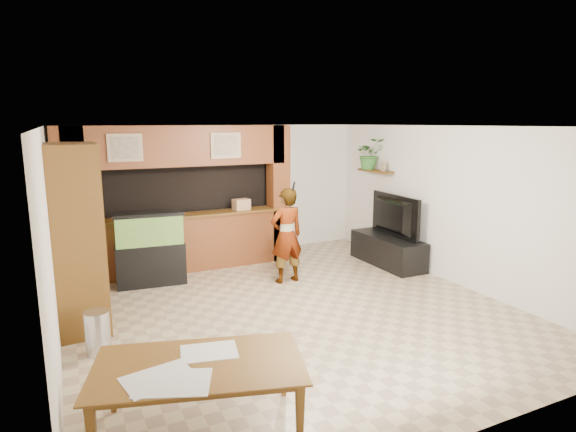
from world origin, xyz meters
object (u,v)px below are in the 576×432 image
pantry_cabinet (78,238)px  dining_table (200,399)px  television (389,216)px  person (287,236)px  aquarium (150,249)px

pantry_cabinet → dining_table: size_ratio=1.34×
television → person: 2.17m
aquarium → dining_table: (-0.32, -4.17, -0.28)m
pantry_cabinet → aquarium: (1.11, 1.35, -0.60)m
aquarium → dining_table: aquarium is taller
aquarium → television: bearing=-4.7°
pantry_cabinet → television: bearing=6.3°
television → pantry_cabinet: bearing=97.8°
dining_table → pantry_cabinet: bearing=121.4°
person → dining_table: person is taller
aquarium → dining_table: size_ratio=0.68×
pantry_cabinet → television: (5.35, 0.59, -0.26)m
aquarium → person: person is taller
television → dining_table: (-4.56, -3.41, -0.62)m
pantry_cabinet → dining_table: pantry_cabinet is taller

